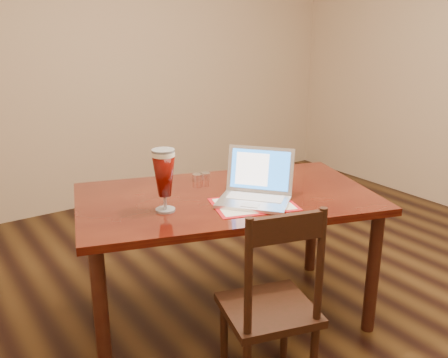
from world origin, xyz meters
TOP-DOWN VIEW (x-y plane):
  - ground at (0.00, 0.00)m, footprint 5.00×5.00m
  - dining_table at (-0.47, 0.29)m, footprint 1.79×1.34m
  - dining_chair at (-0.64, -0.33)m, footprint 0.49×0.47m

SIDE VIEW (x-z plane):
  - ground at x=0.00m, z-range 0.00..0.00m
  - dining_chair at x=-0.64m, z-range -0.03..0.91m
  - dining_table at x=-0.47m, z-range 0.14..1.21m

